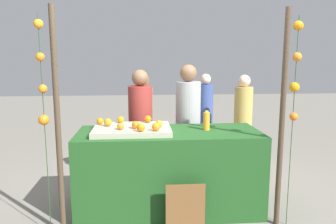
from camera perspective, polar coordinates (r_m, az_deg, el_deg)
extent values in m
plane|color=gray|center=(4.09, 0.18, -16.39)|extent=(24.00, 24.00, 0.00)
cube|color=#1E4C1E|center=(3.90, 0.18, -10.14)|extent=(2.09, 0.83, 0.94)
cube|color=#B2AD99|center=(3.75, -6.23, -3.03)|extent=(0.86, 0.64, 0.06)
sphere|color=orange|center=(3.61, -8.22, -2.46)|extent=(0.08, 0.08, 0.08)
sphere|color=orange|center=(3.50, -4.72, -2.67)|extent=(0.09, 0.09, 0.09)
sphere|color=orange|center=(3.99, -8.19, -1.31)|extent=(0.08, 0.08, 0.08)
sphere|color=orange|center=(3.94, -11.69, -1.55)|extent=(0.08, 0.08, 0.08)
sphere|color=orange|center=(3.81, -10.36, -1.77)|extent=(0.09, 0.09, 0.09)
sphere|color=orange|center=(3.70, -1.55, -2.05)|extent=(0.08, 0.08, 0.08)
sphere|color=orange|center=(3.51, -2.09, -2.58)|extent=(0.09, 0.09, 0.09)
sphere|color=orange|center=(3.65, -5.65, -2.22)|extent=(0.08, 0.08, 0.08)
sphere|color=orange|center=(3.97, -3.51, -1.22)|extent=(0.08, 0.08, 0.08)
cylinder|color=orange|center=(3.85, 6.69, -1.59)|extent=(0.07, 0.07, 0.21)
cylinder|color=yellow|center=(3.84, 6.72, 0.06)|extent=(0.04, 0.04, 0.02)
cube|color=brown|center=(3.48, 3.03, -16.54)|extent=(0.40, 0.01, 0.54)
cube|color=black|center=(3.49, 3.00, -16.44)|extent=(0.38, 0.02, 0.51)
cylinder|color=maroon|center=(4.52, -4.73, -4.39)|extent=(0.32, 0.32, 1.40)
sphere|color=brown|center=(4.40, -4.87, 5.91)|extent=(0.22, 0.22, 0.22)
cylinder|color=#99999E|center=(4.54, 3.45, -3.96)|extent=(0.34, 0.34, 1.46)
sphere|color=brown|center=(4.42, 3.56, 6.73)|extent=(0.23, 0.23, 0.23)
cylinder|color=tan|center=(5.69, 12.80, -2.26)|extent=(0.30, 0.30, 1.30)
sphere|color=beige|center=(5.59, 13.08, 5.28)|extent=(0.20, 0.20, 0.20)
cylinder|color=#384C8C|center=(6.27, 6.39, -1.09)|extent=(0.30, 0.30, 1.28)
sphere|color=beige|center=(6.18, 6.52, 5.68)|extent=(0.20, 0.20, 0.20)
cylinder|color=tan|center=(5.28, -4.30, -2.84)|extent=(0.31, 0.31, 1.32)
sphere|color=brown|center=(5.17, -4.40, 5.43)|extent=(0.21, 0.21, 0.21)
cylinder|color=#473828|center=(3.37, -18.55, -2.12)|extent=(0.06, 0.06, 2.27)
cylinder|color=#473828|center=(3.57, 19.13, -1.52)|extent=(0.06, 0.06, 2.27)
cylinder|color=#2D4C23|center=(3.42, -20.55, -2.78)|extent=(0.01, 0.01, 2.19)
sphere|color=orange|center=(3.37, -21.53, 14.00)|extent=(0.09, 0.09, 0.09)
sphere|color=orange|center=(3.35, -21.27, 8.88)|extent=(0.08, 0.08, 0.08)
sphere|color=orange|center=(3.37, -20.85, 3.78)|extent=(0.08, 0.08, 0.08)
sphere|color=orange|center=(3.40, -20.74, -1.30)|extent=(0.10, 0.10, 0.10)
cylinder|color=#2D4C23|center=(3.61, 20.72, -2.17)|extent=(0.01, 0.01, 2.19)
sphere|color=orange|center=(3.55, 21.65, 13.72)|extent=(0.10, 0.10, 0.10)
sphere|color=orange|center=(3.54, 21.46, 8.87)|extent=(0.09, 0.09, 0.09)
sphere|color=orange|center=(3.56, 21.02, 4.04)|extent=(0.10, 0.10, 0.10)
sphere|color=orange|center=(3.59, 20.93, -0.75)|extent=(0.08, 0.08, 0.08)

